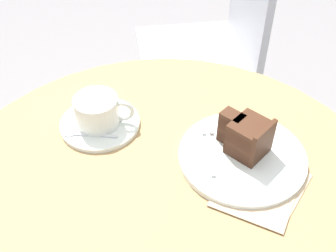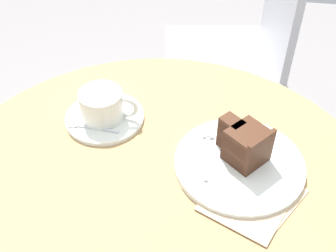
% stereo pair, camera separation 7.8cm
% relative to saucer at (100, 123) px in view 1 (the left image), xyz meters
% --- Properties ---
extents(cafe_table, '(0.82, 0.82, 0.68)m').
position_rel_saucer_xyz_m(cafe_table, '(0.13, -0.17, -0.11)').
color(cafe_table, '#A37F51').
rests_on(cafe_table, ground).
extents(saucer, '(0.16, 0.16, 0.01)m').
position_rel_saucer_xyz_m(saucer, '(0.00, 0.00, 0.00)').
color(saucer, silver).
rests_on(saucer, cafe_table).
extents(coffee_cup, '(0.12, 0.09, 0.06)m').
position_rel_saucer_xyz_m(coffee_cup, '(-0.00, -0.00, 0.04)').
color(coffee_cup, silver).
rests_on(coffee_cup, saucer).
extents(teaspoon, '(0.11, 0.02, 0.00)m').
position_rel_saucer_xyz_m(teaspoon, '(-0.03, -0.04, 0.01)').
color(teaspoon, silver).
rests_on(teaspoon, saucer).
extents(cake_plate, '(0.24, 0.24, 0.01)m').
position_rel_saucer_xyz_m(cake_plate, '(0.27, -0.09, 0.00)').
color(cake_plate, silver).
rests_on(cake_plate, cafe_table).
extents(cake_slice, '(0.10, 0.10, 0.07)m').
position_rel_saucer_xyz_m(cake_slice, '(0.28, -0.08, 0.04)').
color(cake_slice, '#422619').
rests_on(cake_slice, cake_plate).
extents(fork, '(0.02, 0.14, 0.00)m').
position_rel_saucer_xyz_m(fork, '(0.21, -0.06, 0.01)').
color(fork, silver).
rests_on(fork, cake_plate).
extents(napkin, '(0.19, 0.20, 0.00)m').
position_rel_saucer_xyz_m(napkin, '(0.29, -0.16, -0.00)').
color(napkin, tan).
rests_on(napkin, cafe_table).
extents(cafe_chair, '(0.43, 0.43, 0.95)m').
position_rel_saucer_xyz_m(cafe_chair, '(0.31, 0.63, -0.13)').
color(cafe_chair, '#BCBCC1').
rests_on(cafe_chair, ground).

